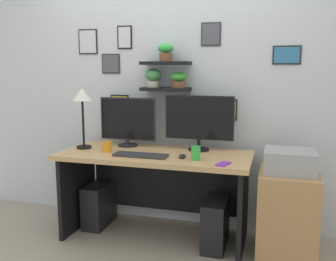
{
  "coord_description": "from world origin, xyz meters",
  "views": [
    {
      "loc": [
        0.98,
        -2.97,
        1.46
      ],
      "look_at": [
        0.1,
        0.05,
        0.94
      ],
      "focal_mm": 40.64,
      "sensor_mm": 36.0,
      "label": 1
    }
  ],
  "objects_px": {
    "monitor_left": "(128,121)",
    "printer": "(290,161)",
    "cell_phone": "(223,164)",
    "coffee_mug": "(107,147)",
    "keyboard": "(141,155)",
    "desk": "(157,175)",
    "drawer_cabinet": "(287,214)",
    "water_cup": "(196,153)",
    "desk_lamp": "(82,101)",
    "monitor_right": "(199,120)",
    "computer_tower_left": "(99,204)",
    "computer_tower_right": "(215,223)",
    "computer_mouse": "(182,156)"
  },
  "relations": [
    {
      "from": "coffee_mug",
      "to": "water_cup",
      "type": "distance_m",
      "value": 0.79
    },
    {
      "from": "printer",
      "to": "computer_mouse",
      "type": "bearing_deg",
      "value": -173.73
    },
    {
      "from": "desk",
      "to": "printer",
      "type": "distance_m",
      "value": 1.11
    },
    {
      "from": "computer_mouse",
      "to": "computer_tower_right",
      "type": "xyz_separation_m",
      "value": [
        0.27,
        0.08,
        -0.56
      ]
    },
    {
      "from": "monitor_right",
      "to": "monitor_left",
      "type": "bearing_deg",
      "value": -180.0
    },
    {
      "from": "desk_lamp",
      "to": "printer",
      "type": "xyz_separation_m",
      "value": [
        1.75,
        -0.03,
        -0.41
      ]
    },
    {
      "from": "monitor_left",
      "to": "computer_mouse",
      "type": "xyz_separation_m",
      "value": [
        0.6,
        -0.33,
        -0.21
      ]
    },
    {
      "from": "desk_lamp",
      "to": "coffee_mug",
      "type": "bearing_deg",
      "value": -16.4
    },
    {
      "from": "computer_tower_left",
      "to": "computer_tower_right",
      "type": "xyz_separation_m",
      "value": [
        1.12,
        -0.14,
        0.0
      ]
    },
    {
      "from": "water_cup",
      "to": "desk_lamp",
      "type": "bearing_deg",
      "value": 171.81
    },
    {
      "from": "desk_lamp",
      "to": "water_cup",
      "type": "bearing_deg",
      "value": -8.19
    },
    {
      "from": "cell_phone",
      "to": "keyboard",
      "type": "bearing_deg",
      "value": -168.24
    },
    {
      "from": "printer",
      "to": "computer_tower_left",
      "type": "height_order",
      "value": "printer"
    },
    {
      "from": "monitor_right",
      "to": "computer_mouse",
      "type": "distance_m",
      "value": 0.42
    },
    {
      "from": "computer_tower_right",
      "to": "computer_mouse",
      "type": "bearing_deg",
      "value": -164.12
    },
    {
      "from": "computer_mouse",
      "to": "drawer_cabinet",
      "type": "xyz_separation_m",
      "value": [
        0.82,
        0.09,
        -0.43
      ]
    },
    {
      "from": "desk_lamp",
      "to": "drawer_cabinet",
      "type": "height_order",
      "value": "desk_lamp"
    },
    {
      "from": "drawer_cabinet",
      "to": "computer_tower_right",
      "type": "height_order",
      "value": "drawer_cabinet"
    },
    {
      "from": "desk_lamp",
      "to": "water_cup",
      "type": "relative_size",
      "value": 4.86
    },
    {
      "from": "monitor_left",
      "to": "printer",
      "type": "distance_m",
      "value": 1.45
    },
    {
      "from": "desk_lamp",
      "to": "computer_tower_right",
      "type": "distance_m",
      "value": 1.55
    },
    {
      "from": "monitor_left",
      "to": "cell_phone",
      "type": "distance_m",
      "value": 1.06
    },
    {
      "from": "keyboard",
      "to": "drawer_cabinet",
      "type": "xyz_separation_m",
      "value": [
        1.16,
        0.13,
        -0.42
      ]
    },
    {
      "from": "monitor_right",
      "to": "printer",
      "type": "distance_m",
      "value": 0.83
    },
    {
      "from": "desk_lamp",
      "to": "computer_mouse",
      "type": "bearing_deg",
      "value": -7.42
    },
    {
      "from": "computer_mouse",
      "to": "coffee_mug",
      "type": "xyz_separation_m",
      "value": [
        -0.67,
        0.04,
        0.03
      ]
    },
    {
      "from": "water_cup",
      "to": "keyboard",
      "type": "bearing_deg",
      "value": -178.96
    },
    {
      "from": "desk_lamp",
      "to": "computer_tower_right",
      "type": "bearing_deg",
      "value": -2.21
    },
    {
      "from": "cell_phone",
      "to": "coffee_mug",
      "type": "height_order",
      "value": "coffee_mug"
    },
    {
      "from": "coffee_mug",
      "to": "keyboard",
      "type": "bearing_deg",
      "value": -13.78
    },
    {
      "from": "monitor_right",
      "to": "desk_lamp",
      "type": "height_order",
      "value": "desk_lamp"
    },
    {
      "from": "monitor_left",
      "to": "desk_lamp",
      "type": "relative_size",
      "value": 0.98
    },
    {
      "from": "drawer_cabinet",
      "to": "printer",
      "type": "distance_m",
      "value": 0.42
    },
    {
      "from": "computer_mouse",
      "to": "water_cup",
      "type": "relative_size",
      "value": 0.82
    },
    {
      "from": "coffee_mug",
      "to": "water_cup",
      "type": "xyz_separation_m",
      "value": [
        0.79,
        -0.07,
        0.01
      ]
    },
    {
      "from": "cell_phone",
      "to": "coffee_mug",
      "type": "relative_size",
      "value": 1.56
    },
    {
      "from": "drawer_cabinet",
      "to": "computer_tower_left",
      "type": "xyz_separation_m",
      "value": [
        -1.67,
        0.13,
        -0.14
      ]
    },
    {
      "from": "printer",
      "to": "computer_tower_right",
      "type": "xyz_separation_m",
      "value": [
        -0.55,
        -0.01,
        -0.56
      ]
    },
    {
      "from": "monitor_right",
      "to": "keyboard",
      "type": "bearing_deg",
      "value": -137.83
    },
    {
      "from": "computer_tower_left",
      "to": "monitor_right",
      "type": "bearing_deg",
      "value": 6.7
    },
    {
      "from": "drawer_cabinet",
      "to": "monitor_right",
      "type": "bearing_deg",
      "value": 162.42
    },
    {
      "from": "keyboard",
      "to": "drawer_cabinet",
      "type": "height_order",
      "value": "keyboard"
    },
    {
      "from": "cell_phone",
      "to": "computer_mouse",
      "type": "bearing_deg",
      "value": 179.53
    },
    {
      "from": "desk",
      "to": "monitor_left",
      "type": "height_order",
      "value": "monitor_left"
    },
    {
      "from": "keyboard",
      "to": "monitor_left",
      "type": "bearing_deg",
      "value": 125.2
    },
    {
      "from": "desk",
      "to": "water_cup",
      "type": "distance_m",
      "value": 0.5
    },
    {
      "from": "cell_phone",
      "to": "printer",
      "type": "bearing_deg",
      "value": 42.04
    },
    {
      "from": "desk",
      "to": "printer",
      "type": "relative_size",
      "value": 4.23
    },
    {
      "from": "monitor_right",
      "to": "coffee_mug",
      "type": "bearing_deg",
      "value": -159.04
    },
    {
      "from": "desk",
      "to": "drawer_cabinet",
      "type": "distance_m",
      "value": 1.1
    }
  ]
}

